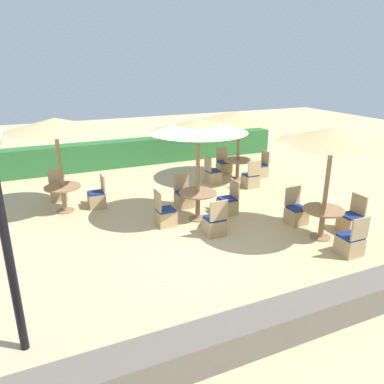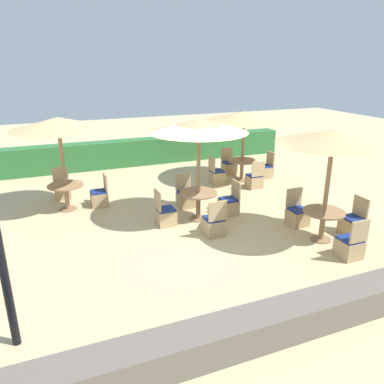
% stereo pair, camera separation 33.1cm
% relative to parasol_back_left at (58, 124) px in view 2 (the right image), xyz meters
% --- Properties ---
extents(ground_plane, '(40.00, 40.00, 0.00)m').
position_rel_parasol_back_left_xyz_m(ground_plane, '(2.85, -2.90, -2.42)').
color(ground_plane, '#C6B284').
extents(hedge_row, '(13.00, 0.70, 1.02)m').
position_rel_parasol_back_left_xyz_m(hedge_row, '(2.85, 4.07, -1.91)').
color(hedge_row, '#2D6B33').
rests_on(hedge_row, ground_plane).
extents(stone_border, '(10.00, 0.56, 0.51)m').
position_rel_parasol_back_left_xyz_m(stone_border, '(2.85, -6.58, -2.16)').
color(stone_border, '#6B6056').
rests_on(stone_border, ground_plane).
extents(parasol_back_left, '(2.50, 2.50, 2.59)m').
position_rel_parasol_back_left_xyz_m(parasol_back_left, '(0.00, 0.00, 0.00)').
color(parasol_back_left, '#93704C').
rests_on(parasol_back_left, ground_plane).
extents(round_table_back_left, '(0.97, 0.97, 0.74)m').
position_rel_parasol_back_left_xyz_m(round_table_back_left, '(0.00, 0.00, -1.85)').
color(round_table_back_left, '#93704C').
rests_on(round_table_back_left, ground_plane).
extents(patio_chair_back_left_east, '(0.46, 0.46, 0.93)m').
position_rel_parasol_back_left_xyz_m(patio_chair_back_left_east, '(0.90, -0.02, -2.15)').
color(patio_chair_back_left_east, tan).
rests_on(patio_chair_back_left_east, ground_plane).
extents(patio_chair_back_left_north, '(0.46, 0.46, 0.93)m').
position_rel_parasol_back_left_xyz_m(patio_chair_back_left_north, '(-0.06, 1.01, -2.15)').
color(patio_chair_back_left_north, tan).
rests_on(patio_chair_back_left_north, ground_plane).
extents(parasol_center, '(2.46, 2.46, 2.64)m').
position_rel_parasol_back_left_xyz_m(parasol_center, '(3.15, -2.00, 0.05)').
color(parasol_center, '#93704C').
rests_on(parasol_center, ground_plane).
extents(round_table_center, '(0.99, 0.99, 0.76)m').
position_rel_parasol_back_left_xyz_m(round_table_center, '(3.15, -2.00, -1.84)').
color(round_table_center, '#93704C').
rests_on(round_table_center, ground_plane).
extents(patio_chair_center_west, '(0.46, 0.46, 0.93)m').
position_rel_parasol_back_left_xyz_m(patio_chair_center_west, '(2.24, -2.02, -2.15)').
color(patio_chair_center_west, tan).
rests_on(patio_chair_center_west, ground_plane).
extents(patio_chair_center_south, '(0.46, 0.46, 0.93)m').
position_rel_parasol_back_left_xyz_m(patio_chair_center_south, '(3.13, -3.02, -2.15)').
color(patio_chair_center_south, tan).
rests_on(patio_chair_center_south, ground_plane).
extents(patio_chair_center_north, '(0.46, 0.46, 0.93)m').
position_rel_parasol_back_left_xyz_m(patio_chair_center_north, '(3.18, -1.02, -2.15)').
color(patio_chair_center_north, tan).
rests_on(patio_chair_center_north, ground_plane).
extents(patio_chair_center_east, '(0.46, 0.46, 0.93)m').
position_rel_parasol_back_left_xyz_m(patio_chair_center_east, '(4.08, -1.98, -2.15)').
color(patio_chair_center_east, tan).
rests_on(patio_chair_center_east, ground_plane).
extents(parasol_back_right, '(2.89, 2.89, 2.39)m').
position_rel_parasol_back_left_xyz_m(parasol_back_right, '(5.91, 0.62, -0.19)').
color(parasol_back_right, '#93704C').
rests_on(parasol_back_right, ground_plane).
extents(round_table_back_right, '(1.00, 1.00, 0.72)m').
position_rel_parasol_back_left_xyz_m(round_table_back_right, '(5.91, 0.62, -1.86)').
color(round_table_back_right, '#93704C').
rests_on(round_table_back_right, ground_plane).
extents(patio_chair_back_right_north, '(0.46, 0.46, 0.93)m').
position_rel_parasol_back_left_xyz_m(patio_chair_back_right_north, '(5.87, 1.52, -2.15)').
color(patio_chair_back_right_north, tan).
rests_on(patio_chair_back_right_north, ground_plane).
extents(patio_chair_back_right_east, '(0.46, 0.46, 0.93)m').
position_rel_parasol_back_left_xyz_m(patio_chair_back_right_east, '(6.85, 0.57, -2.15)').
color(patio_chair_back_right_east, tan).
rests_on(patio_chair_back_right_east, ground_plane).
extents(patio_chair_back_right_south, '(0.46, 0.46, 0.93)m').
position_rel_parasol_back_left_xyz_m(patio_chair_back_right_south, '(5.89, -0.29, -2.15)').
color(patio_chair_back_right_south, tan).
rests_on(patio_chair_back_right_south, ground_plane).
extents(patio_chair_back_right_west, '(0.46, 0.46, 0.93)m').
position_rel_parasol_back_left_xyz_m(patio_chair_back_right_west, '(4.95, 0.63, -2.15)').
color(patio_chair_back_right_west, tan).
rests_on(patio_chair_back_right_west, ground_plane).
extents(parasol_front_right, '(2.45, 2.45, 2.61)m').
position_rel_parasol_back_left_xyz_m(parasol_front_right, '(5.35, -4.20, 0.01)').
color(parasol_front_right, '#93704C').
rests_on(parasol_front_right, ground_plane).
extents(round_table_front_right, '(0.94, 0.94, 0.73)m').
position_rel_parasol_back_left_xyz_m(round_table_front_right, '(5.35, -4.20, -1.87)').
color(round_table_front_right, '#93704C').
rests_on(round_table_front_right, ground_plane).
extents(patio_chair_front_right_north, '(0.46, 0.46, 0.93)m').
position_rel_parasol_back_left_xyz_m(patio_chair_front_right_north, '(5.35, -3.28, -2.15)').
color(patio_chair_front_right_north, tan).
rests_on(patio_chair_front_right_north, ground_plane).
extents(patio_chair_front_right_east, '(0.46, 0.46, 0.93)m').
position_rel_parasol_back_left_xyz_m(patio_chair_front_right_east, '(6.24, -4.23, -2.15)').
color(patio_chair_front_right_east, tan).
rests_on(patio_chair_front_right_east, ground_plane).
extents(patio_chair_front_right_south, '(0.46, 0.46, 0.93)m').
position_rel_parasol_back_left_xyz_m(patio_chair_front_right_south, '(5.34, -5.09, -2.15)').
color(patio_chair_front_right_south, tan).
rests_on(patio_chair_front_right_south, ground_plane).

